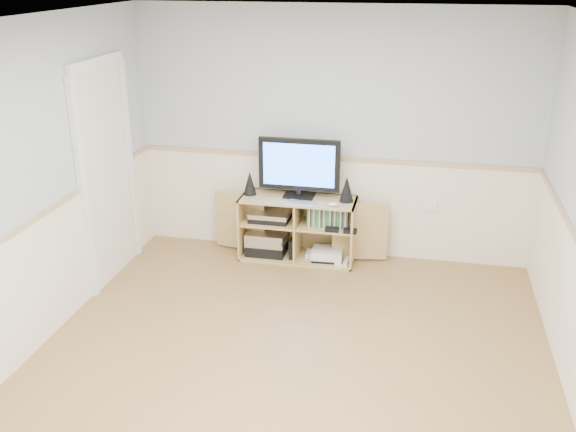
{
  "coord_description": "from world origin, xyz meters",
  "views": [
    {
      "loc": [
        0.85,
        -3.9,
        2.84
      ],
      "look_at": [
        -0.24,
        1.2,
        0.78
      ],
      "focal_mm": 40.0,
      "sensor_mm": 36.0,
      "label": 1
    }
  ],
  "objects_px": {
    "monitor": "(299,166)",
    "game_consoles": "(326,254)",
    "media_cabinet": "(299,226)",
    "keyboard": "(302,203)"
  },
  "relations": [
    {
      "from": "monitor",
      "to": "game_consoles",
      "type": "height_order",
      "value": "monitor"
    },
    {
      "from": "monitor",
      "to": "keyboard",
      "type": "bearing_deg",
      "value": -71.19
    },
    {
      "from": "monitor",
      "to": "game_consoles",
      "type": "xyz_separation_m",
      "value": [
        0.3,
        -0.06,
        -0.9
      ]
    },
    {
      "from": "media_cabinet",
      "to": "game_consoles",
      "type": "distance_m",
      "value": 0.4
    },
    {
      "from": "game_consoles",
      "to": "keyboard",
      "type": "bearing_deg",
      "value": -151.57
    },
    {
      "from": "media_cabinet",
      "to": "keyboard",
      "type": "xyz_separation_m",
      "value": [
        0.06,
        -0.19,
        0.32
      ]
    },
    {
      "from": "media_cabinet",
      "to": "keyboard",
      "type": "height_order",
      "value": "keyboard"
    },
    {
      "from": "media_cabinet",
      "to": "monitor",
      "type": "relative_size",
      "value": 2.23
    },
    {
      "from": "monitor",
      "to": "keyboard",
      "type": "height_order",
      "value": "monitor"
    },
    {
      "from": "game_consoles",
      "to": "media_cabinet",
      "type": "bearing_deg",
      "value": 167.64
    }
  ]
}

